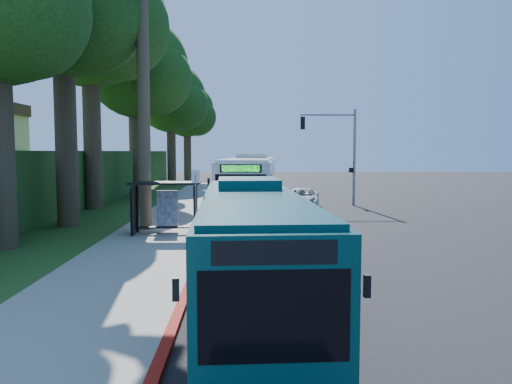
{
  "coord_description": "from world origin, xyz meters",
  "views": [
    {
      "loc": [
        -3.49,
        -26.14,
        3.96
      ],
      "look_at": [
        -2.65,
        1.0,
        1.75
      ],
      "focal_mm": 35.0,
      "sensor_mm": 36.0,
      "label": 1
    }
  ],
  "objects_px": {
    "white_bus": "(250,186)",
    "bus_shelter": "(160,198)",
    "teal_bus": "(252,250)",
    "pickup": "(302,198)"
  },
  "relations": [
    {
      "from": "white_bus",
      "to": "bus_shelter",
      "type": "bearing_deg",
      "value": -118.59
    },
    {
      "from": "bus_shelter",
      "to": "pickup",
      "type": "height_order",
      "value": "bus_shelter"
    },
    {
      "from": "white_bus",
      "to": "teal_bus",
      "type": "bearing_deg",
      "value": -86.05
    },
    {
      "from": "bus_shelter",
      "to": "teal_bus",
      "type": "height_order",
      "value": "teal_bus"
    },
    {
      "from": "teal_bus",
      "to": "white_bus",
      "type": "bearing_deg",
      "value": 87.18
    },
    {
      "from": "white_bus",
      "to": "pickup",
      "type": "height_order",
      "value": "white_bus"
    },
    {
      "from": "white_bus",
      "to": "teal_bus",
      "type": "height_order",
      "value": "white_bus"
    },
    {
      "from": "teal_bus",
      "to": "pickup",
      "type": "relative_size",
      "value": 2.16
    },
    {
      "from": "bus_shelter",
      "to": "teal_bus",
      "type": "xyz_separation_m",
      "value": [
        4.03,
        -11.42,
        -0.23
      ]
    },
    {
      "from": "white_bus",
      "to": "pickup",
      "type": "distance_m",
      "value": 5.9
    }
  ]
}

